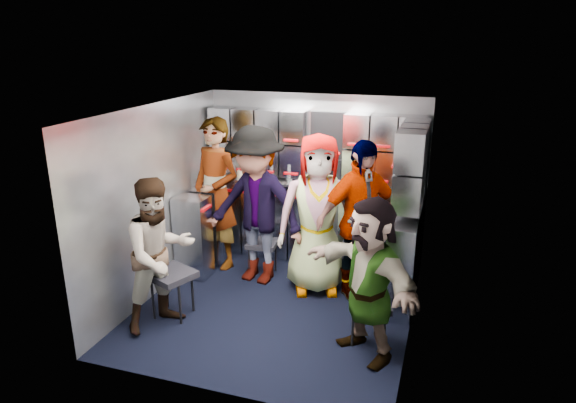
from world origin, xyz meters
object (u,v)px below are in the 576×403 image
(jump_seat_near_left, at_px, (172,277))
(attendant_arc_a, at_px, (160,254))
(attendant_arc_b, at_px, (256,206))
(attendant_arc_c, at_px, (317,215))
(attendant_standing, at_px, (216,194))
(jump_seat_mid_right, at_px, (360,252))
(jump_seat_center, at_px, (321,253))
(jump_seat_near_right, at_px, (370,306))
(attendant_arc_e, at_px, (369,279))
(jump_seat_mid_left, at_px, (262,245))
(attendant_arc_d, at_px, (359,220))

(jump_seat_near_left, bearing_deg, attendant_arc_a, -90.00)
(attendant_arc_b, bearing_deg, attendant_arc_c, 8.22)
(attendant_standing, bearing_deg, jump_seat_mid_right, 15.87)
(attendant_arc_b, bearing_deg, jump_seat_near_left, -107.95)
(jump_seat_center, bearing_deg, jump_seat_near_right, -54.86)
(attendant_arc_b, bearing_deg, attendant_standing, 167.45)
(attendant_arc_b, bearing_deg, attendant_arc_a, -104.40)
(attendant_arc_b, distance_m, attendant_arc_e, 1.84)
(jump_seat_mid_left, relative_size, attendant_arc_a, 0.27)
(attendant_arc_e, bearing_deg, attendant_arc_c, 164.89)
(jump_seat_mid_left, distance_m, attendant_arc_c, 0.92)
(jump_seat_center, distance_m, attendant_arc_d, 0.71)
(attendant_arc_a, xyz_separation_m, attendant_arc_c, (1.26, 1.20, 0.14))
(jump_seat_mid_right, distance_m, attendant_arc_d, 0.49)
(jump_seat_mid_right, distance_m, attendant_arc_e, 1.35)
(jump_seat_mid_left, relative_size, attendant_arc_e, 0.28)
(jump_seat_near_right, distance_m, attendant_arc_c, 1.27)
(jump_seat_mid_left, height_order, attendant_arc_e, attendant_arc_e)
(attendant_arc_a, bearing_deg, jump_seat_mid_left, 9.82)
(jump_seat_center, height_order, attendant_standing, attendant_standing)
(jump_seat_near_left, relative_size, jump_seat_mid_left, 1.30)
(attendant_arc_d, bearing_deg, jump_seat_mid_left, 130.09)
(attendant_arc_a, bearing_deg, jump_seat_center, -11.68)
(jump_seat_center, relative_size, attendant_arc_d, 0.23)
(attendant_arc_a, height_order, attendant_arc_e, attendant_arc_a)
(attendant_arc_b, relative_size, attendant_arc_e, 1.23)
(jump_seat_mid_right, xyz_separation_m, attendant_arc_c, (-0.46, -0.21, 0.47))
(jump_seat_near_left, xyz_separation_m, jump_seat_near_right, (2.01, 0.13, -0.05))
(jump_seat_center, bearing_deg, jump_seat_mid_right, 3.67)
(attendant_arc_b, height_order, attendant_arc_e, attendant_arc_b)
(jump_seat_near_right, bearing_deg, attendant_arc_c, 130.23)
(jump_seat_near_right, bearing_deg, jump_seat_mid_left, 143.85)
(jump_seat_center, distance_m, attendant_arc_c, 0.56)
(attendant_arc_b, distance_m, attendant_arc_c, 0.73)
(jump_seat_near_right, distance_m, attendant_standing, 2.46)
(jump_seat_near_left, bearing_deg, attendant_arc_c, 39.11)
(jump_seat_near_right, relative_size, attendant_arc_d, 0.25)
(jump_seat_mid_left, relative_size, attendant_arc_b, 0.22)
(jump_seat_mid_right, height_order, attendant_arc_a, attendant_arc_a)
(attendant_arc_c, distance_m, attendant_arc_d, 0.46)
(attendant_arc_b, bearing_deg, jump_seat_center, 22.16)
(attendant_arc_d, bearing_deg, attendant_arc_a, 173.54)
(attendant_arc_b, relative_size, attendant_arc_d, 1.05)
(jump_seat_center, distance_m, attendant_arc_a, 1.91)
(jump_seat_near_right, distance_m, attendant_arc_e, 0.41)
(jump_seat_near_left, bearing_deg, jump_seat_center, 43.72)
(jump_seat_near_right, relative_size, attendant_arc_c, 0.25)
(jump_seat_mid_right, height_order, attendant_arc_d, attendant_arc_d)
(jump_seat_center, height_order, attendant_arc_d, attendant_arc_d)
(jump_seat_mid_right, bearing_deg, attendant_arc_a, -140.56)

